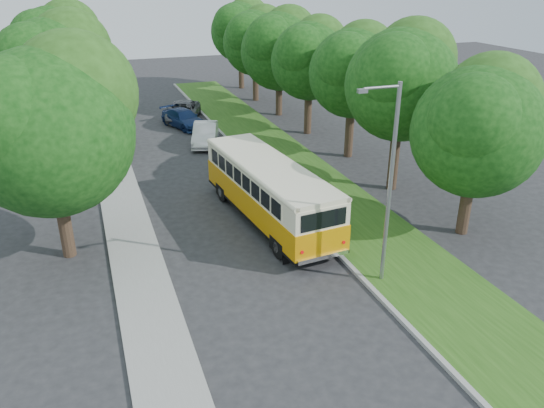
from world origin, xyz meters
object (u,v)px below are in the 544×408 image
object	(u,v)px
vintage_bus	(269,193)
car_blue	(184,119)
lamppost_near	(389,180)
car_silver	(244,159)
lamppost_far	(106,100)
car_white	(205,134)
car_grey	(183,111)

from	to	relation	value
vintage_bus	car_blue	world-z (taller)	vintage_bus
lamppost_near	car_silver	world-z (taller)	lamppost_near
car_silver	lamppost_near	bearing A→B (deg)	-76.17
vintage_bus	car_blue	size ratio (longest dim) A/B	2.19
lamppost_near	car_blue	bearing A→B (deg)	96.50
lamppost_near	lamppost_far	bearing A→B (deg)	115.71
vintage_bus	lamppost_near	bearing A→B (deg)	-76.67
lamppost_far	car_white	bearing A→B (deg)	15.73
lamppost_far	car_grey	world-z (taller)	lamppost_far
car_silver	car_grey	bearing A→B (deg)	104.45
car_white	car_blue	xyz separation A→B (m)	(-0.56, 5.02, -0.07)
car_silver	car_blue	distance (m)	10.99
vintage_bus	car_blue	xyz separation A→B (m)	(-0.56, 18.65, -0.86)
vintage_bus	lamppost_far	bearing A→B (deg)	113.40
car_white	car_silver	bearing A→B (deg)	-61.97
car_silver	lamppost_far	bearing A→B (deg)	161.38
lamppost_far	car_silver	xyz separation A→B (m)	(7.66, -4.00, -3.49)
car_white	lamppost_far	bearing A→B (deg)	-146.77
car_grey	lamppost_near	bearing A→B (deg)	-66.11
lamppost_near	lamppost_far	xyz separation A→B (m)	(-8.91, 18.50, -0.25)
lamppost_far	car_blue	distance (m)	9.75
vintage_bus	car_white	distance (m)	13.66
car_silver	car_grey	world-z (taller)	car_grey
lamppost_near	car_blue	distance (m)	25.80
car_blue	lamppost_far	bearing A→B (deg)	-151.18
lamppost_near	car_white	distance (m)	20.80
lamppost_near	car_silver	size ratio (longest dim) A/B	2.18
car_silver	car_white	bearing A→B (deg)	109.47
car_white	car_grey	size ratio (longest dim) A/B	0.87
vintage_bus	car_silver	bearing A→B (deg)	76.28
car_silver	car_blue	xyz separation A→B (m)	(-1.65, 10.87, 0.07)
lamppost_near	car_silver	xyz separation A→B (m)	(-1.24, 14.50, -3.74)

